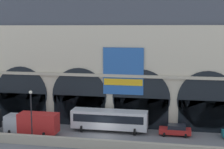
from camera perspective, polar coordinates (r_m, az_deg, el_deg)
The scene contains 7 objects.
ground_plane at distance 46.48m, azimuth -1.64°, elevation -10.71°, with size 200.00×200.00×0.00m, color slate.
quay_parapet_wall at distance 42.23m, azimuth -2.97°, elevation -11.83°, with size 90.00×0.70×1.18m, color #B2A891.
station_building at distance 51.36m, azimuth 0.11°, elevation 2.13°, with size 49.31×4.87×20.03m.
box_truck_midwest at distance 48.35m, azimuth -13.49°, elevation -8.07°, with size 7.50×2.91×3.12m.
bus_center at distance 48.47m, azimuth -0.45°, elevation -7.71°, with size 11.00×3.25×3.10m.
car_mideast at distance 47.77m, azimuth 10.84°, elevation -9.32°, with size 4.40×2.22×1.55m.
street_lamp_quayside at distance 44.64m, azimuth -13.71°, elevation -5.83°, with size 0.44×0.44×6.90m.
Camera 1 is at (9.59, -42.95, 14.96)m, focal length 53.25 mm.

